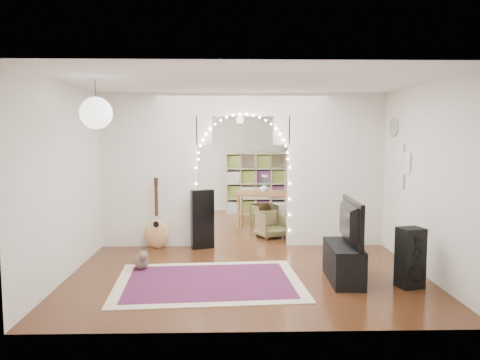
{
  "coord_description": "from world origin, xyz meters",
  "views": [
    {
      "loc": [
        -0.26,
        -8.29,
        1.99
      ],
      "look_at": [
        -0.04,
        0.3,
        1.14
      ],
      "focal_mm": 35.0,
      "sensor_mm": 36.0,
      "label": 1
    }
  ],
  "objects_px": {
    "floor_speaker": "(410,258)",
    "bookcase": "(256,183)",
    "dining_chair_left": "(264,214)",
    "dining_table": "(264,196)",
    "acoustic_guitar": "(157,222)",
    "dining_chair_right": "(271,225)",
    "media_console": "(343,263)"
  },
  "relations": [
    {
      "from": "bookcase",
      "to": "media_console",
      "type": "bearing_deg",
      "value": -78.29
    },
    {
      "from": "floor_speaker",
      "to": "media_console",
      "type": "bearing_deg",
      "value": 143.86
    },
    {
      "from": "bookcase",
      "to": "dining_chair_left",
      "type": "relative_size",
      "value": 3.1
    },
    {
      "from": "media_console",
      "to": "dining_chair_left",
      "type": "xyz_separation_m",
      "value": [
        -0.77,
        4.02,
        -0.03
      ]
    },
    {
      "from": "dining_table",
      "to": "dining_chair_left",
      "type": "distance_m",
      "value": 0.57
    },
    {
      "from": "floor_speaker",
      "to": "dining_chair_left",
      "type": "height_order",
      "value": "floor_speaker"
    },
    {
      "from": "dining_chair_left",
      "to": "dining_chair_right",
      "type": "bearing_deg",
      "value": -109.83
    },
    {
      "from": "acoustic_guitar",
      "to": "dining_chair_left",
      "type": "bearing_deg",
      "value": 70.01
    },
    {
      "from": "floor_speaker",
      "to": "acoustic_guitar",
      "type": "bearing_deg",
      "value": 132.92
    },
    {
      "from": "acoustic_guitar",
      "to": "floor_speaker",
      "type": "distance_m",
      "value": 4.21
    },
    {
      "from": "acoustic_guitar",
      "to": "media_console",
      "type": "height_order",
      "value": "acoustic_guitar"
    },
    {
      "from": "dining_chair_left",
      "to": "floor_speaker",
      "type": "bearing_deg",
      "value": -91.44
    },
    {
      "from": "bookcase",
      "to": "dining_chair_left",
      "type": "height_order",
      "value": "bookcase"
    },
    {
      "from": "media_console",
      "to": "dining_chair_right",
      "type": "height_order",
      "value": "media_console"
    },
    {
      "from": "media_console",
      "to": "dining_chair_right",
      "type": "relative_size",
      "value": 1.83
    },
    {
      "from": "acoustic_guitar",
      "to": "floor_speaker",
      "type": "bearing_deg",
      "value": -7.45
    },
    {
      "from": "acoustic_guitar",
      "to": "dining_chair_right",
      "type": "bearing_deg",
      "value": 45.08
    },
    {
      "from": "dining_table",
      "to": "dining_chair_left",
      "type": "xyz_separation_m",
      "value": [
        0.03,
        0.34,
        -0.46
      ]
    },
    {
      "from": "media_console",
      "to": "acoustic_guitar",
      "type": "bearing_deg",
      "value": 148.43
    },
    {
      "from": "media_console",
      "to": "dining_chair_left",
      "type": "height_order",
      "value": "media_console"
    },
    {
      "from": "bookcase",
      "to": "dining_chair_right",
      "type": "xyz_separation_m",
      "value": [
        0.15,
        -2.68,
        -0.52
      ]
    },
    {
      "from": "floor_speaker",
      "to": "media_console",
      "type": "height_order",
      "value": "floor_speaker"
    },
    {
      "from": "floor_speaker",
      "to": "dining_chair_left",
      "type": "distance_m",
      "value": 4.59
    },
    {
      "from": "floor_speaker",
      "to": "dining_table",
      "type": "height_order",
      "value": "floor_speaker"
    },
    {
      "from": "bookcase",
      "to": "dining_chair_right",
      "type": "height_order",
      "value": "bookcase"
    },
    {
      "from": "floor_speaker",
      "to": "dining_chair_left",
      "type": "bearing_deg",
      "value": 93.82
    },
    {
      "from": "dining_table",
      "to": "bookcase",
      "type": "bearing_deg",
      "value": 101.09
    },
    {
      "from": "acoustic_guitar",
      "to": "dining_table",
      "type": "xyz_separation_m",
      "value": [
        2.01,
        1.82,
        0.22
      ]
    },
    {
      "from": "acoustic_guitar",
      "to": "dining_chair_right",
      "type": "height_order",
      "value": "acoustic_guitar"
    },
    {
      "from": "dining_chair_right",
      "to": "dining_table",
      "type": "bearing_deg",
      "value": 70.74
    },
    {
      "from": "media_console",
      "to": "dining_chair_right",
      "type": "bearing_deg",
      "value": 107.28
    },
    {
      "from": "floor_speaker",
      "to": "bookcase",
      "type": "relative_size",
      "value": 0.51
    }
  ]
}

